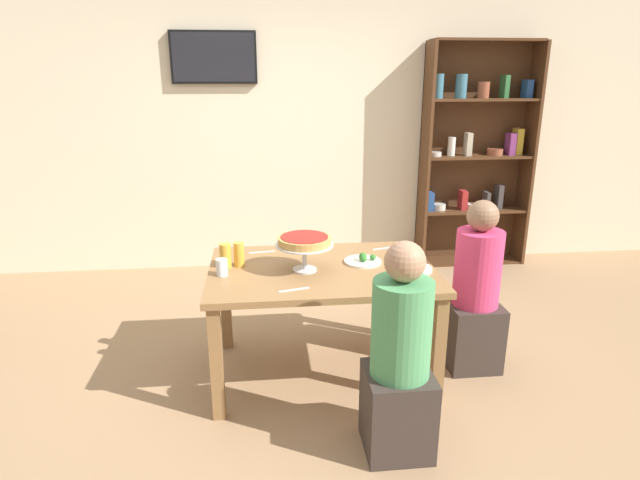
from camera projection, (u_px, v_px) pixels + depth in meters
ground_plane at (322, 371)px, 3.51m from camera, size 12.00×12.00×0.00m
rear_partition at (297, 127)px, 5.17m from camera, size 8.00×0.12×2.80m
dining_table at (322, 282)px, 3.31m from camera, size 1.40×0.96×0.74m
bookshelf at (476, 154)px, 5.27m from camera, size 1.10×0.30×2.21m
television at (214, 57)px, 4.81m from camera, size 0.78×0.05×0.47m
diner_head_east at (475, 298)px, 3.45m from camera, size 0.34×0.34×1.15m
diner_near_right at (400, 366)px, 2.65m from camera, size 0.34×0.34×1.15m
deep_dish_pizza_stand at (304, 243)px, 3.18m from camera, size 0.35×0.35×0.22m
salad_plate_near_diner at (363, 260)px, 3.37m from camera, size 0.24×0.24×0.07m
salad_plate_far_diner at (412, 267)px, 3.25m from camera, size 0.26×0.26×0.07m
beer_glass_amber_tall at (225, 256)px, 3.27m from camera, size 0.07×0.07×0.15m
beer_glass_amber_short at (239, 254)px, 3.29m from camera, size 0.07×0.07×0.15m
water_glass_clear_near at (222, 267)px, 3.14m from camera, size 0.07×0.07×0.10m
cutlery_fork_near at (302, 251)px, 3.58m from camera, size 0.18×0.04×0.00m
cutlery_knife_near at (262, 252)px, 3.56m from camera, size 0.18×0.04×0.00m
cutlery_fork_far at (384, 248)px, 3.64m from camera, size 0.18×0.06×0.00m
cutlery_knife_far at (294, 290)px, 2.94m from camera, size 0.18×0.06×0.00m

